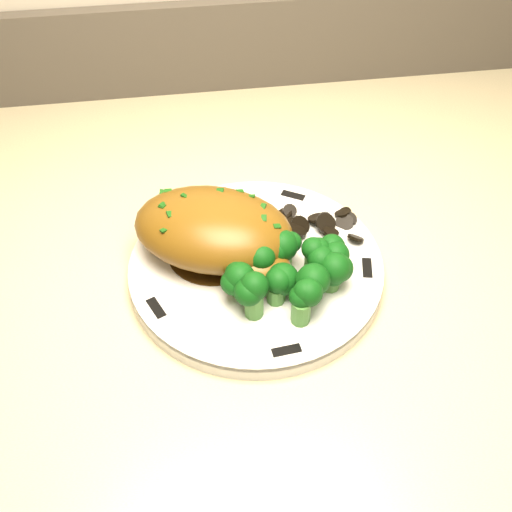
{
  "coord_description": "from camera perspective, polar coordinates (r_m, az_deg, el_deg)",
  "views": [
    {
      "loc": [
        -0.2,
        1.21,
        1.33
      ],
      "look_at": [
        -0.14,
        1.63,
        0.88
      ],
      "focal_mm": 45.0,
      "sensor_mm": 36.0,
      "label": 1
    }
  ],
  "objects": [
    {
      "name": "rim_accent_1",
      "position": [
        0.7,
        3.31,
        5.38
      ],
      "size": [
        0.03,
        0.02,
        0.0
      ],
      "primitive_type": "cube",
      "rotation": [
        0.0,
        0.0,
        2.62
      ],
      "color": "black",
      "rests_on": "plate"
    },
    {
      "name": "counter",
      "position": [
        1.06,
        14.21,
        -14.18
      ],
      "size": [
        1.97,
        0.65,
        0.97
      ],
      "color": "#512F25",
      "rests_on": "ground"
    },
    {
      "name": "rim_accent_2",
      "position": [
        0.68,
        -7.01,
        3.65
      ],
      "size": [
        0.03,
        0.02,
        0.0
      ],
      "primitive_type": "cube",
      "rotation": [
        0.0,
        0.0,
        3.87
      ],
      "color": "black",
      "rests_on": "plate"
    },
    {
      "name": "rim_accent_0",
      "position": [
        0.63,
        9.85,
        -1.07
      ],
      "size": [
        0.01,
        0.03,
        0.0
      ],
      "primitive_type": "cube",
      "rotation": [
        0.0,
        0.0,
        1.36
      ],
      "color": "black",
      "rests_on": "plate"
    },
    {
      "name": "mushroom_pile",
      "position": [
        0.66,
        5.78,
        2.4
      ],
      "size": [
        0.08,
        0.06,
        0.02
      ],
      "color": "black",
      "rests_on": "plate"
    },
    {
      "name": "chicken_breast",
      "position": [
        0.62,
        -3.43,
        2.06
      ],
      "size": [
        0.18,
        0.16,
        0.06
      ],
      "rotation": [
        0.0,
        0.0,
        -0.37
      ],
      "color": "brown",
      "rests_on": "plate"
    },
    {
      "name": "rim_accent_4",
      "position": [
        0.56,
        2.72,
        -8.4
      ],
      "size": [
        0.03,
        0.01,
        0.0
      ],
      "primitive_type": "cube",
      "rotation": [
        0.0,
        0.0,
        6.39
      ],
      "color": "black",
      "rests_on": "plate"
    },
    {
      "name": "plate",
      "position": [
        0.63,
        0.0,
        -1.15
      ],
      "size": [
        0.32,
        0.32,
        0.02
      ],
      "primitive_type": "cylinder",
      "rotation": [
        0.0,
        0.0,
        -0.37
      ],
      "color": "silver",
      "rests_on": "counter"
    },
    {
      "name": "rim_accent_3",
      "position": [
        0.6,
        -8.87,
        -4.6
      ],
      "size": [
        0.02,
        0.03,
        0.0
      ],
      "primitive_type": "cube",
      "rotation": [
        0.0,
        0.0,
        5.13
      ],
      "color": "black",
      "rests_on": "plate"
    },
    {
      "name": "broccoli_florets",
      "position": [
        0.59,
        3.1,
        -1.61
      ],
      "size": [
        0.12,
        0.09,
        0.04
      ],
      "rotation": [
        0.0,
        0.0,
        -0.03
      ],
      "color": "#448036",
      "rests_on": "plate"
    },
    {
      "name": "gravy_pool",
      "position": [
        0.64,
        -3.71,
        0.45
      ],
      "size": [
        0.09,
        0.09,
        0.0
      ],
      "primitive_type": "cylinder",
      "color": "#301D08",
      "rests_on": "plate"
    }
  ]
}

